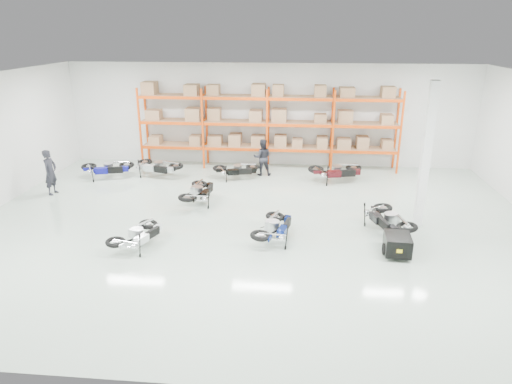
# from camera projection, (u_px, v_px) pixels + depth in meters

# --- Properties ---
(room) EXTENTS (18.00, 18.00, 18.00)m
(room) POSITION_uv_depth(u_px,v_px,m) (253.00, 156.00, 13.75)
(room) COLOR #ACC0B0
(room) RESTS_ON ground
(pallet_rack) EXTENTS (11.28, 0.98, 3.62)m
(pallet_rack) POSITION_uv_depth(u_px,v_px,m) (268.00, 117.00, 19.79)
(pallet_rack) COLOR #DD440B
(pallet_rack) RESTS_ON ground
(structural_column) EXTENTS (0.25, 0.25, 4.50)m
(structural_column) POSITION_uv_depth(u_px,v_px,m) (426.00, 156.00, 13.75)
(structural_column) COLOR white
(structural_column) RESTS_ON ground
(moto_blue_centre) EXTENTS (1.24, 1.89, 1.13)m
(moto_blue_centre) POSITION_uv_depth(u_px,v_px,m) (275.00, 224.00, 13.27)
(moto_blue_centre) COLOR #081754
(moto_blue_centre) RESTS_ON ground
(moto_silver_left) EXTENTS (1.35, 1.81, 1.05)m
(moto_silver_left) POSITION_uv_depth(u_px,v_px,m) (138.00, 231.00, 12.85)
(moto_silver_left) COLOR silver
(moto_silver_left) RESTS_ON ground
(moto_black_far_left) EXTENTS (1.04, 1.84, 1.15)m
(moto_black_far_left) POSITION_uv_depth(u_px,v_px,m) (199.00, 189.00, 16.15)
(moto_black_far_left) COLOR black
(moto_black_far_left) RESTS_ON ground
(moto_touring_right) EXTENTS (1.41, 2.02, 1.19)m
(moto_touring_right) POSITION_uv_depth(u_px,v_px,m) (388.00, 215.00, 13.83)
(moto_touring_right) COLOR black
(moto_touring_right) RESTS_ON ground
(trailer) EXTENTS (0.76, 1.45, 0.60)m
(trailer) POSITION_uv_depth(u_px,v_px,m) (397.00, 244.00, 12.41)
(trailer) COLOR black
(trailer) RESTS_ON ground
(moto_back_a) EXTENTS (2.01, 1.34, 1.19)m
(moto_back_a) POSITION_uv_depth(u_px,v_px,m) (107.00, 165.00, 18.85)
(moto_back_a) COLOR navy
(moto_back_a) RESTS_ON ground
(moto_back_b) EXTENTS (2.05, 1.43, 1.20)m
(moto_back_b) POSITION_uv_depth(u_px,v_px,m) (157.00, 163.00, 19.06)
(moto_back_b) COLOR #B3B9BD
(moto_back_b) RESTS_ON ground
(moto_back_c) EXTENTS (1.81, 1.18, 1.08)m
(moto_back_c) POSITION_uv_depth(u_px,v_px,m) (237.00, 167.00, 18.78)
(moto_back_c) COLOR black
(moto_back_c) RESTS_ON ground
(moto_back_d) EXTENTS (2.08, 1.36, 1.24)m
(moto_back_d) POSITION_uv_depth(u_px,v_px,m) (337.00, 168.00, 18.40)
(moto_back_d) COLOR #3F0C12
(moto_back_d) RESTS_ON ground
(person_left) EXTENTS (0.46, 0.65, 1.70)m
(person_left) POSITION_uv_depth(u_px,v_px,m) (50.00, 172.00, 16.94)
(person_left) COLOR #212129
(person_left) RESTS_ON ground
(person_back) EXTENTS (0.82, 0.67, 1.55)m
(person_back) POSITION_uv_depth(u_px,v_px,m) (262.00, 157.00, 19.17)
(person_back) COLOR black
(person_back) RESTS_ON ground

